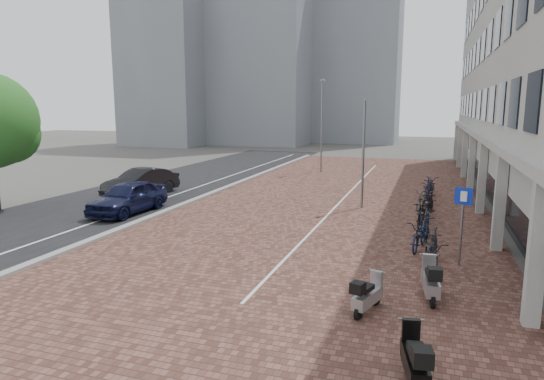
% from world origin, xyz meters
% --- Properties ---
extents(ground, '(140.00, 140.00, 0.00)m').
position_xyz_m(ground, '(0.00, 0.00, 0.00)').
color(ground, '#474442').
rests_on(ground, ground).
extents(plaza_brick, '(14.50, 42.00, 0.04)m').
position_xyz_m(plaza_brick, '(2.00, 12.00, 0.01)').
color(plaza_brick, brown).
rests_on(plaza_brick, ground).
extents(street_asphalt, '(8.00, 50.00, 0.03)m').
position_xyz_m(street_asphalt, '(-9.00, 12.00, 0.01)').
color(street_asphalt, black).
rests_on(street_asphalt, ground).
extents(curb, '(0.35, 42.00, 0.14)m').
position_xyz_m(curb, '(-5.10, 12.00, 0.07)').
color(curb, gray).
rests_on(curb, ground).
extents(lane_line, '(0.12, 44.00, 0.00)m').
position_xyz_m(lane_line, '(-7.00, 12.00, 0.02)').
color(lane_line, white).
rests_on(lane_line, street_asphalt).
extents(parking_line, '(0.10, 30.00, 0.00)m').
position_xyz_m(parking_line, '(2.20, 12.00, 0.04)').
color(parking_line, white).
rests_on(parking_line, plaza_brick).
extents(bg_towers, '(33.00, 23.00, 32.00)m').
position_xyz_m(bg_towers, '(-14.34, 48.94, 13.96)').
color(bg_towers, gray).
rests_on(bg_towers, ground).
extents(car_navy, '(1.95, 4.49, 1.51)m').
position_xyz_m(car_navy, '(-6.72, 5.01, 0.75)').
color(car_navy, black).
rests_on(car_navy, ground).
extents(car_dark, '(2.66, 4.79, 1.49)m').
position_xyz_m(car_dark, '(-8.77, 9.12, 0.75)').
color(car_dark, black).
rests_on(car_dark, ground).
extents(scooter_front, '(0.83, 1.44, 0.95)m').
position_xyz_m(scooter_front, '(5.23, -2.47, 0.47)').
color(scooter_front, '#9B9CA0').
rests_on(scooter_front, ground).
extents(scooter_mid, '(0.76, 1.58, 1.04)m').
position_xyz_m(scooter_mid, '(6.40, -5.26, 0.52)').
color(scooter_mid, black).
rests_on(scooter_mid, ground).
extents(scooter_back, '(0.66, 1.60, 1.07)m').
position_xyz_m(scooter_back, '(6.65, -1.15, 0.53)').
color(scooter_back, gray).
rests_on(scooter_back, ground).
extents(parking_sign, '(0.51, 0.17, 2.48)m').
position_xyz_m(parking_sign, '(7.50, 1.81, 1.67)').
color(parking_sign, slate).
rests_on(parking_sign, ground).
extents(lamp_near, '(0.12, 0.12, 5.23)m').
position_xyz_m(lamp_near, '(3.44, 9.54, 2.61)').
color(lamp_near, slate).
rests_on(lamp_near, ground).
extents(lamp_far, '(0.12, 0.12, 6.85)m').
position_xyz_m(lamp_far, '(-1.27, 21.53, 3.42)').
color(lamp_far, slate).
rests_on(lamp_far, ground).
extents(bike_row, '(1.48, 15.84, 1.05)m').
position_xyz_m(bike_row, '(6.48, 7.90, 0.52)').
color(bike_row, '#222328').
rests_on(bike_row, ground).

